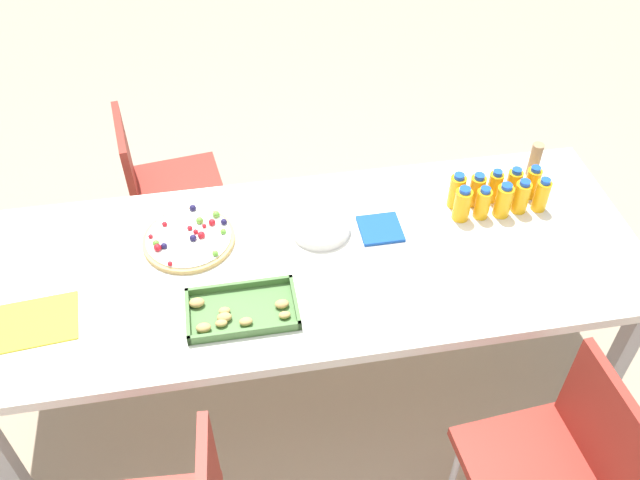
# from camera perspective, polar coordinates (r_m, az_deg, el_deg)

# --- Properties ---
(ground_plane) EXTENTS (12.00, 12.00, 0.00)m
(ground_plane) POSITION_cam_1_polar(r_m,az_deg,el_deg) (2.95, -0.78, -11.55)
(ground_plane) COLOR tan
(party_table) EXTENTS (2.34, 0.87, 0.74)m
(party_table) POSITION_cam_1_polar(r_m,az_deg,el_deg) (2.41, -0.94, -2.48)
(party_table) COLOR silver
(party_table) RESTS_ON ground_plane
(chair_far_left) EXTENTS (0.43, 0.43, 0.83)m
(chair_far_left) POSITION_cam_1_polar(r_m,az_deg,el_deg) (2.31, 19.15, -16.92)
(chair_far_left) COLOR maroon
(chair_far_left) RESTS_ON ground_plane
(chair_near_right) EXTENTS (0.45, 0.45, 0.83)m
(chair_near_right) POSITION_cam_1_polar(r_m,az_deg,el_deg) (3.12, -13.19, 4.66)
(chair_near_right) COLOR maroon
(chair_near_right) RESTS_ON ground_plane
(juice_bottle_0) EXTENTS (0.05, 0.05, 0.14)m
(juice_bottle_0) POSITION_cam_1_polar(r_m,az_deg,el_deg) (2.68, 17.30, 4.60)
(juice_bottle_0) COLOR #F9AC14
(juice_bottle_0) RESTS_ON party_table
(juice_bottle_1) EXTENTS (0.05, 0.05, 0.14)m
(juice_bottle_1) POSITION_cam_1_polar(r_m,az_deg,el_deg) (2.65, 15.84, 4.46)
(juice_bottle_1) COLOR #F9AD14
(juice_bottle_1) RESTS_ON party_table
(juice_bottle_2) EXTENTS (0.05, 0.05, 0.13)m
(juice_bottle_2) POSITION_cam_1_polar(r_m,az_deg,el_deg) (2.63, 14.38, 4.37)
(juice_bottle_2) COLOR #FAAD14
(juice_bottle_2) RESTS_ON party_table
(juice_bottle_3) EXTENTS (0.06, 0.06, 0.14)m
(juice_bottle_3) POSITION_cam_1_polar(r_m,az_deg,el_deg) (2.60, 12.96, 4.09)
(juice_bottle_3) COLOR #FAAC14
(juice_bottle_3) RESTS_ON party_table
(juice_bottle_4) EXTENTS (0.06, 0.06, 0.15)m
(juice_bottle_4) POSITION_cam_1_polar(r_m,az_deg,el_deg) (2.57, 11.35, 4.04)
(juice_bottle_4) COLOR #F9AE14
(juice_bottle_4) RESTS_ON party_table
(juice_bottle_5) EXTENTS (0.05, 0.05, 0.14)m
(juice_bottle_5) POSITION_cam_1_polar(r_m,az_deg,el_deg) (2.63, 18.01, 3.59)
(juice_bottle_5) COLOR #F9AC14
(juice_bottle_5) RESTS_ON party_table
(juice_bottle_6) EXTENTS (0.06, 0.06, 0.14)m
(juice_bottle_6) POSITION_cam_1_polar(r_m,az_deg,el_deg) (2.60, 16.46, 3.49)
(juice_bottle_6) COLOR #F9AD14
(juice_bottle_6) RESTS_ON party_table
(juice_bottle_7) EXTENTS (0.06, 0.06, 0.14)m
(juice_bottle_7) POSITION_cam_1_polar(r_m,az_deg,el_deg) (2.57, 15.07, 3.19)
(juice_bottle_7) COLOR #F9AE14
(juice_bottle_7) RESTS_ON party_table
(juice_bottle_8) EXTENTS (0.06, 0.06, 0.13)m
(juice_bottle_8) POSITION_cam_1_polar(r_m,az_deg,el_deg) (2.55, 13.43, 3.01)
(juice_bottle_8) COLOR #FAAD14
(juice_bottle_8) RESTS_ON party_table
(juice_bottle_9) EXTENTS (0.06, 0.06, 0.14)m
(juice_bottle_9) POSITION_cam_1_polar(r_m,az_deg,el_deg) (2.52, 11.80, 2.94)
(juice_bottle_9) COLOR #FAAB14
(juice_bottle_9) RESTS_ON party_table
(fruit_pizza) EXTENTS (0.33, 0.33, 0.05)m
(fruit_pizza) POSITION_cam_1_polar(r_m,az_deg,el_deg) (2.46, -10.86, 0.12)
(fruit_pizza) COLOR tan
(fruit_pizza) RESTS_ON party_table
(snack_tray) EXTENTS (0.35, 0.21, 0.04)m
(snack_tray) POSITION_cam_1_polar(r_m,az_deg,el_deg) (2.20, -6.69, -5.93)
(snack_tray) COLOR #477238
(snack_tray) RESTS_ON party_table
(plate_stack) EXTENTS (0.21, 0.21, 0.03)m
(plate_stack) POSITION_cam_1_polar(r_m,az_deg,el_deg) (2.45, 0.05, 1.03)
(plate_stack) COLOR silver
(plate_stack) RESTS_ON party_table
(napkin_stack) EXTENTS (0.15, 0.15, 0.01)m
(napkin_stack) POSITION_cam_1_polar(r_m,az_deg,el_deg) (2.47, 5.05, 0.94)
(napkin_stack) COLOR #194CA5
(napkin_stack) RESTS_ON party_table
(cardboard_tube) EXTENTS (0.04, 0.04, 0.14)m
(cardboard_tube) POSITION_cam_1_polar(r_m,az_deg,el_deg) (2.78, 17.50, 6.41)
(cardboard_tube) COLOR #9E7A56
(cardboard_tube) RESTS_ON party_table
(paper_folder) EXTENTS (0.28, 0.22, 0.01)m
(paper_folder) POSITION_cam_1_polar(r_m,az_deg,el_deg) (2.35, -22.65, -6.37)
(paper_folder) COLOR yellow
(paper_folder) RESTS_ON party_table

